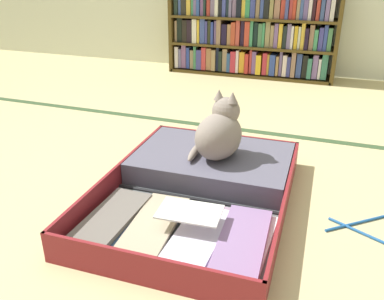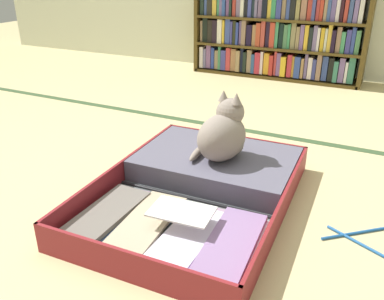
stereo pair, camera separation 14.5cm
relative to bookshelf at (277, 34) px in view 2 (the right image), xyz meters
name	(u,v)px [view 2 (the right image)]	position (x,y,z in m)	size (l,w,h in m)	color
ground_plane	(150,216)	(0.15, -2.24, -0.35)	(10.00, 10.00, 0.00)	#CBBB83
tatami_border	(239,129)	(0.15, -1.27, -0.35)	(4.80, 0.05, 0.00)	#364F2E
bookshelf	(277,34)	(0.00, 0.00, 0.00)	(1.37, 0.28, 0.71)	#503D18
open_suitcase	(204,183)	(0.26, -1.99, -0.30)	(0.71, 0.97, 0.11)	maroon
black_cat	(223,134)	(0.29, -1.87, -0.13)	(0.24, 0.27, 0.28)	gray
clothes_hanger	(384,236)	(0.94, -2.00, -0.34)	(0.34, 0.31, 0.01)	#1E59A0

